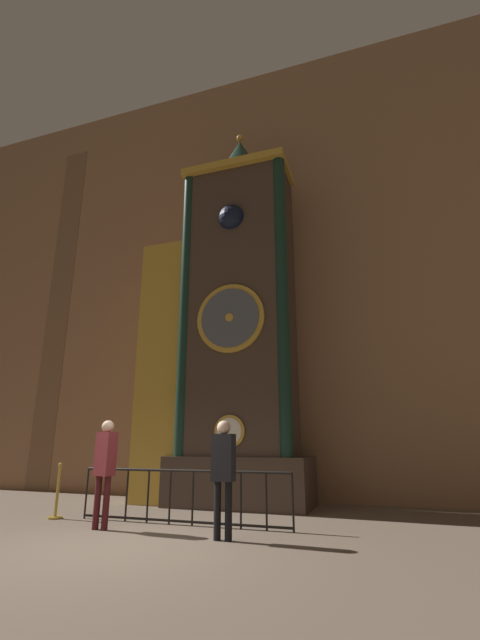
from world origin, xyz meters
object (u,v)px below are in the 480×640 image
stanchion_post (57,500)px  visitor_near (105,462)px  clock_tower (224,329)px  visitor_far (223,466)px

stanchion_post → visitor_near: bearing=-23.6°
clock_tower → visitor_far: bearing=-68.9°
visitor_near → visitor_far: 2.26m
visitor_near → visitor_far: bearing=12.6°
visitor_far → visitor_near: bearing=177.6°
clock_tower → visitor_near: 4.66m
visitor_near → stanchion_post: size_ratio=1.75×
clock_tower → stanchion_post: (-2.45, -2.65, -3.90)m
visitor_near → visitor_far: visitor_near is taller
visitor_near → stanchion_post: bearing=171.8°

